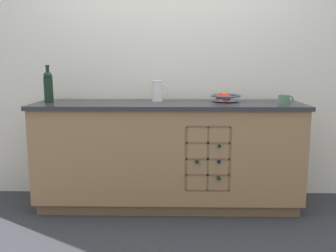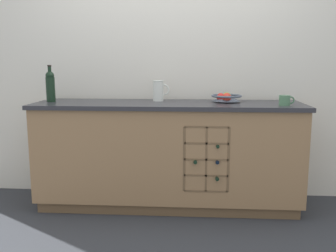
{
  "view_description": "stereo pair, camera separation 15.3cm",
  "coord_description": "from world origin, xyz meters",
  "px_view_note": "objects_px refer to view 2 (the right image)",
  "views": [
    {
      "loc": [
        0.06,
        -3.12,
        1.24
      ],
      "look_at": [
        0.0,
        0.0,
        0.7
      ],
      "focal_mm": 40.0,
      "sensor_mm": 36.0,
      "label": 1
    },
    {
      "loc": [
        0.21,
        -3.11,
        1.24
      ],
      "look_at": [
        0.0,
        0.0,
        0.7
      ],
      "focal_mm": 40.0,
      "sensor_mm": 36.0,
      "label": 2
    }
  ],
  "objects_px": {
    "ceramic_mug": "(285,100)",
    "standing_wine_bottle": "(50,86)",
    "fruit_bowl": "(226,97)",
    "white_pitcher": "(159,90)"
  },
  "relations": [
    {
      "from": "white_pitcher",
      "to": "standing_wine_bottle",
      "type": "xyz_separation_m",
      "value": [
        -0.91,
        -0.13,
        0.05
      ]
    },
    {
      "from": "ceramic_mug",
      "to": "standing_wine_bottle",
      "type": "relative_size",
      "value": 0.39
    },
    {
      "from": "fruit_bowl",
      "to": "ceramic_mug",
      "type": "height_order",
      "value": "fruit_bowl"
    },
    {
      "from": "fruit_bowl",
      "to": "standing_wine_bottle",
      "type": "relative_size",
      "value": 0.82
    },
    {
      "from": "fruit_bowl",
      "to": "white_pitcher",
      "type": "bearing_deg",
      "value": 174.72
    },
    {
      "from": "ceramic_mug",
      "to": "standing_wine_bottle",
      "type": "distance_m",
      "value": 1.94
    },
    {
      "from": "fruit_bowl",
      "to": "standing_wine_bottle",
      "type": "xyz_separation_m",
      "value": [
        -1.49,
        -0.08,
        0.1
      ]
    },
    {
      "from": "fruit_bowl",
      "to": "standing_wine_bottle",
      "type": "bearing_deg",
      "value": -177.02
    },
    {
      "from": "fruit_bowl",
      "to": "white_pitcher",
      "type": "relative_size",
      "value": 1.43
    },
    {
      "from": "white_pitcher",
      "to": "ceramic_mug",
      "type": "xyz_separation_m",
      "value": [
        1.02,
        -0.26,
        -0.05
      ]
    }
  ]
}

